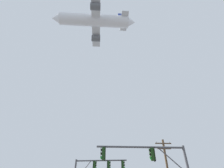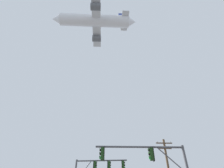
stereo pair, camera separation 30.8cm
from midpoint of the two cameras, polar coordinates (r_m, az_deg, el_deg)
The scene contains 2 objects.
signal_pole_near at distance 14.82m, azimuth 13.83°, elevation -23.60°, with size 6.87×0.48×6.00m.
airplane at distance 47.56m, azimuth -5.36°, elevation 19.33°, with size 20.73×16.02×5.68m.
Camera 2 is at (-0.77, -5.53, 1.48)m, focal length 28.83 mm.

